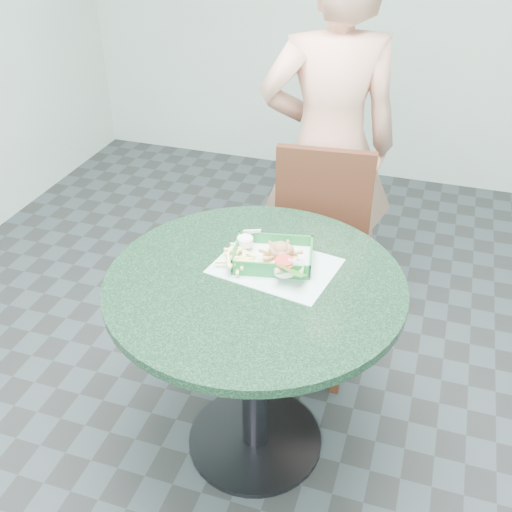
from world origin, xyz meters
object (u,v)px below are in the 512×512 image
(food_basket, at_px, (273,263))
(sauce_ramekin, at_px, (249,243))
(diner_person, at_px, (330,130))
(crab_sandwich, at_px, (279,258))
(dining_chair, at_px, (316,247))
(cafe_table, at_px, (255,325))

(food_basket, relative_size, sauce_ramekin, 4.74)
(diner_person, relative_size, crab_sandwich, 16.15)
(food_basket, bearing_deg, crab_sandwich, -25.91)
(dining_chair, xyz_separation_m, diner_person, (-0.03, 0.31, 0.39))
(cafe_table, xyz_separation_m, diner_person, (0.04, 0.92, 0.34))
(diner_person, xyz_separation_m, sauce_ramekin, (-0.11, -0.77, -0.12))
(cafe_table, xyz_separation_m, dining_chair, (0.07, 0.60, -0.05))
(cafe_table, bearing_deg, crab_sandwich, 61.87)
(dining_chair, height_order, diner_person, diner_person)
(diner_person, bearing_deg, sauce_ramekin, 60.64)
(sauce_ramekin, bearing_deg, dining_chair, 73.00)
(cafe_table, relative_size, diner_person, 0.52)
(crab_sandwich, bearing_deg, dining_chair, 88.19)
(crab_sandwich, relative_size, sauce_ramekin, 2.14)
(cafe_table, bearing_deg, food_basket, 75.78)
(diner_person, distance_m, food_basket, 0.82)
(crab_sandwich, bearing_deg, diner_person, 91.15)
(cafe_table, bearing_deg, diner_person, 87.80)
(diner_person, bearing_deg, crab_sandwich, 69.65)
(cafe_table, relative_size, crab_sandwich, 8.39)
(crab_sandwich, bearing_deg, food_basket, 154.09)
(dining_chair, bearing_deg, food_basket, -100.08)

